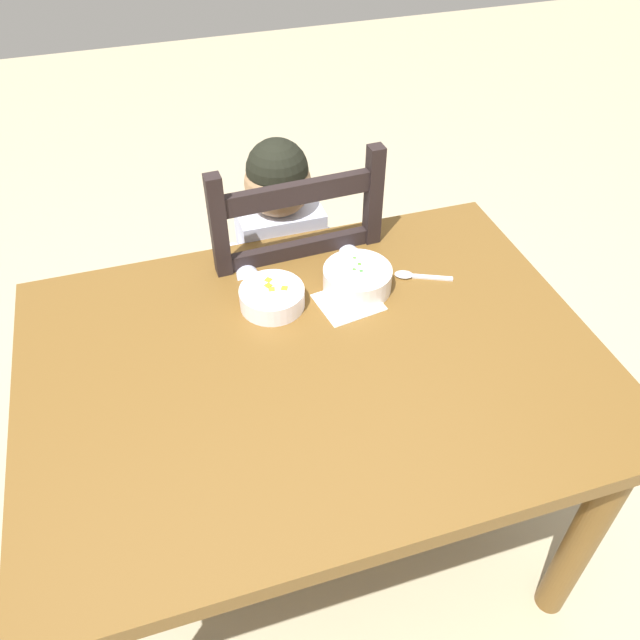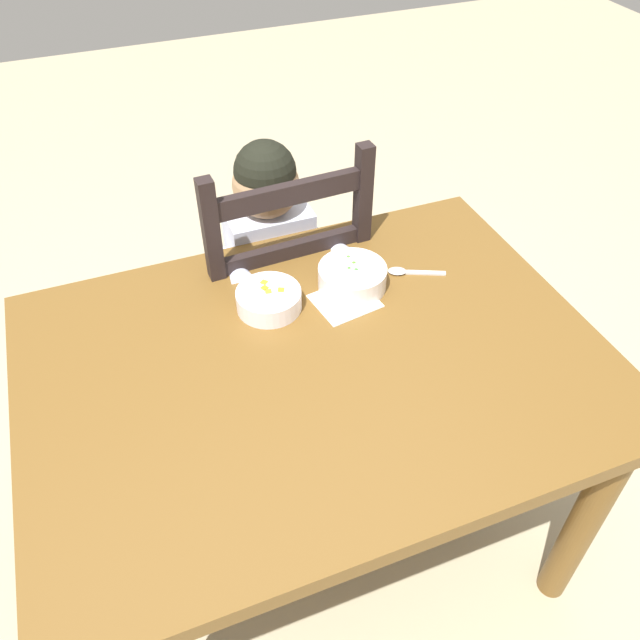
# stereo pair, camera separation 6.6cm
# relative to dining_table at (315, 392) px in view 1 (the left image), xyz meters

# --- Properties ---
(ground_plane) EXTENTS (8.00, 8.00, 0.00)m
(ground_plane) POSITION_rel_dining_table_xyz_m (0.00, 0.00, -0.60)
(ground_plane) COLOR tan
(dining_table) EXTENTS (1.19, 0.87, 0.71)m
(dining_table) POSITION_rel_dining_table_xyz_m (0.00, 0.00, 0.00)
(dining_table) COLOR brown
(dining_table) RESTS_ON ground
(dining_chair) EXTENTS (0.44, 0.44, 0.97)m
(dining_chair) POSITION_rel_dining_table_xyz_m (0.06, 0.48, -0.15)
(dining_chair) COLOR black
(dining_chair) RESTS_ON ground
(child_figure) EXTENTS (0.32, 0.31, 0.94)m
(child_figure) POSITION_rel_dining_table_xyz_m (0.06, 0.48, 0.01)
(child_figure) COLOR silver
(child_figure) RESTS_ON ground
(bowl_of_peas) EXTENTS (0.16, 0.16, 0.06)m
(bowl_of_peas) POSITION_rel_dining_table_xyz_m (0.16, 0.19, 0.13)
(bowl_of_peas) COLOR white
(bowl_of_peas) RESTS_ON dining_table
(bowl_of_carrots) EXTENTS (0.15, 0.15, 0.05)m
(bowl_of_carrots) POSITION_rel_dining_table_xyz_m (-0.04, 0.19, 0.13)
(bowl_of_carrots) COLOR white
(bowl_of_carrots) RESTS_ON dining_table
(spoon) EXTENTS (0.13, 0.08, 0.01)m
(spoon) POSITION_rel_dining_table_xyz_m (0.30, 0.19, 0.11)
(spoon) COLOR silver
(spoon) RESTS_ON dining_table
(paper_napkin) EXTENTS (0.15, 0.14, 0.00)m
(paper_napkin) POSITION_rel_dining_table_xyz_m (0.12, 0.14, 0.11)
(paper_napkin) COLOR white
(paper_napkin) RESTS_ON dining_table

